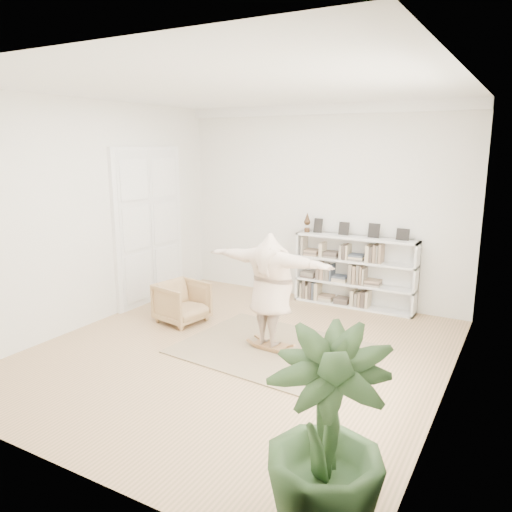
{
  "coord_description": "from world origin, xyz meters",
  "views": [
    {
      "loc": [
        3.46,
        -5.66,
        2.9
      ],
      "look_at": [
        0.06,
        0.4,
        1.34
      ],
      "focal_mm": 35.0,
      "sensor_mm": 36.0,
      "label": 1
    }
  ],
  "objects": [
    {
      "name": "person",
      "position": [
        0.34,
        0.33,
        0.94
      ],
      "size": [
        2.04,
        0.72,
        1.63
      ],
      "primitive_type": "imported",
      "rotation": [
        0.0,
        0.0,
        3.05
      ],
      "color": "beige",
      "rests_on": "rocker_board"
    },
    {
      "name": "doors",
      "position": [
        -2.7,
        1.3,
        1.4
      ],
      "size": [
        0.09,
        1.78,
        2.92
      ],
      "color": "white",
      "rests_on": "floor"
    },
    {
      "name": "bookshelf",
      "position": [
        0.74,
        2.82,
        0.64
      ],
      "size": [
        2.2,
        0.35,
        1.64
      ],
      "color": "silver",
      "rests_on": "floor"
    },
    {
      "name": "rocker_board",
      "position": [
        0.34,
        0.33,
        0.06
      ],
      "size": [
        0.49,
        0.32,
        0.1
      ],
      "rotation": [
        0.0,
        0.0,
        -0.09
      ],
      "color": "brown",
      "rests_on": "rug"
    },
    {
      "name": "houseplant",
      "position": [
        2.3,
        -2.55,
        0.81
      ],
      "size": [
        1.05,
        1.05,
        1.61
      ],
      "primitive_type": "imported",
      "rotation": [
        0.0,
        0.0,
        0.18
      ],
      "color": "#304F27",
      "rests_on": "floor"
    },
    {
      "name": "floor",
      "position": [
        0.0,
        0.0,
        0.0
      ],
      "size": [
        6.0,
        6.0,
        0.0
      ],
      "primitive_type": "plane",
      "color": "#987B4E",
      "rests_on": "ground"
    },
    {
      "name": "armchair",
      "position": [
        -1.48,
        0.63,
        0.34
      ],
      "size": [
        0.86,
        0.84,
        0.68
      ],
      "primitive_type": "imported",
      "rotation": [
        0.0,
        0.0,
        1.4
      ],
      "color": "tan",
      "rests_on": "floor"
    },
    {
      "name": "rug",
      "position": [
        0.34,
        0.33,
        0.01
      ],
      "size": [
        2.66,
        2.21,
        0.02
      ],
      "primitive_type": "cube",
      "rotation": [
        0.0,
        0.0,
        -0.09
      ],
      "color": "tan",
      "rests_on": "floor"
    },
    {
      "name": "room_shell",
      "position": [
        0.0,
        2.94,
        3.51
      ],
      "size": [
        6.0,
        6.0,
        6.0
      ],
      "color": "silver",
      "rests_on": "floor"
    }
  ]
}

